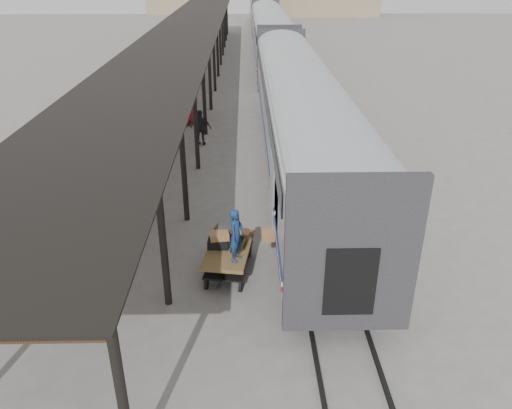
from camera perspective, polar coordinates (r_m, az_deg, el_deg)
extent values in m
plane|color=slate|center=(15.93, -4.12, -6.72)|extent=(160.00, 160.00, 0.00)
cube|color=silver|center=(22.31, 4.94, 10.43)|extent=(3.00, 24.00, 2.90)
cube|color=#28282B|center=(11.46, 10.85, -6.14)|extent=(3.04, 0.22, 3.50)
cube|color=black|center=(21.97, 0.99, 12.70)|extent=(0.04, 22.08, 0.65)
cube|color=black|center=(22.83, 4.78, 6.32)|extent=(2.55, 23.04, 0.50)
cube|color=silver|center=(47.79, 1.69, 18.98)|extent=(3.00, 24.00, 2.90)
cube|color=#28282B|center=(36.03, 2.64, 16.57)|extent=(3.04, 0.22, 3.50)
cube|color=black|center=(47.63, -0.24, 20.05)|extent=(0.04, 22.08, 0.65)
cube|color=black|center=(48.03, 1.66, 16.97)|extent=(2.55, 23.04, 0.50)
cube|color=silver|center=(73.63, 0.65, 21.55)|extent=(3.00, 24.00, 2.90)
cube|color=#28282B|center=(61.79, 1.02, 20.64)|extent=(3.04, 0.22, 3.50)
cube|color=black|center=(73.53, -0.63, 22.24)|extent=(0.04, 22.08, 0.65)
cube|color=black|center=(73.79, 0.64, 20.23)|extent=(2.55, 23.04, 0.50)
cube|color=black|center=(14.44, 3.27, -0.55)|extent=(0.50, 1.70, 2.00)
imported|color=silver|center=(14.50, 3.25, -1.03)|extent=(0.72, 0.89, 1.72)
cube|color=#A47046|center=(14.64, 1.67, -3.45)|extent=(0.57, 0.25, 0.42)
cube|color=#422B19|center=(37.87, -8.11, 18.97)|extent=(4.60, 64.00, 0.18)
cube|color=black|center=(37.86, -8.12, 19.15)|extent=(4.90, 64.30, 0.06)
cylinder|color=black|center=(38.45, -11.07, 15.84)|extent=(0.20, 0.20, 4.00)
cylinder|color=black|center=(68.96, -6.91, 20.55)|extent=(0.20, 0.20, 4.00)
cylinder|color=black|center=(9.45, -15.22, -19.65)|extent=(0.20, 0.20, 4.00)
cylinder|color=black|center=(38.00, -4.72, 16.10)|extent=(0.20, 0.20, 4.00)
cylinder|color=black|center=(68.70, -3.27, 20.67)|extent=(0.20, 0.20, 4.00)
cube|color=black|center=(48.15, 0.76, 15.98)|extent=(0.10, 150.00, 0.12)
cube|color=black|center=(48.22, 2.54, 15.97)|extent=(0.10, 150.00, 0.12)
cube|color=brown|center=(15.09, -3.13, -5.12)|extent=(1.59, 2.56, 0.12)
cube|color=black|center=(15.28, -3.10, -6.25)|extent=(1.48, 2.45, 0.06)
cylinder|color=black|center=(14.74, -5.67, -8.88)|extent=(0.14, 0.41, 0.40)
cylinder|color=black|center=(14.57, -1.77, -9.21)|extent=(0.14, 0.41, 0.40)
cylinder|color=black|center=(16.29, -4.23, -5.08)|extent=(0.14, 0.41, 0.40)
cylinder|color=black|center=(16.14, -0.73, -5.33)|extent=(0.14, 0.41, 0.40)
cube|color=#353537|center=(15.54, -3.76, -3.46)|extent=(0.67, 0.51, 0.20)
cube|color=#A47046|center=(15.57, -1.66, -3.32)|extent=(0.72, 0.64, 0.22)
cube|color=black|center=(15.06, -4.30, -4.42)|extent=(0.66, 0.48, 0.25)
cube|color=#454529|center=(15.08, -2.20, -4.46)|extent=(0.60, 0.50, 0.19)
cube|color=#4B311E|center=(15.37, -3.54, -2.86)|extent=(0.68, 0.58, 0.21)
cube|color=#A47046|center=(14.98, -4.21, -3.59)|extent=(0.62, 0.49, 0.22)
cube|color=#353537|center=(15.21, -3.39, -2.42)|extent=(0.49, 0.35, 0.17)
cube|color=black|center=(15.02, -2.40, -3.90)|extent=(0.48, 0.43, 0.14)
cube|color=maroon|center=(29.80, -8.07, 10.20)|extent=(1.23, 1.64, 0.88)
cube|color=maroon|center=(29.99, -7.86, 11.48)|extent=(0.95, 0.78, 0.34)
cylinder|color=black|center=(29.57, -9.12, 9.27)|extent=(0.21, 0.37, 0.35)
cylinder|color=black|center=(29.28, -7.69, 9.20)|extent=(0.21, 0.37, 0.35)
cylinder|color=black|center=(30.52, -8.35, 9.86)|extent=(0.21, 0.37, 0.35)
cylinder|color=black|center=(30.24, -6.95, 9.79)|extent=(0.21, 0.37, 0.35)
imported|color=navy|center=(14.09, -2.27, -3.51)|extent=(0.58, 0.69, 1.60)
imported|color=black|center=(25.88, -6.33, 8.71)|extent=(1.13, 0.62, 1.83)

